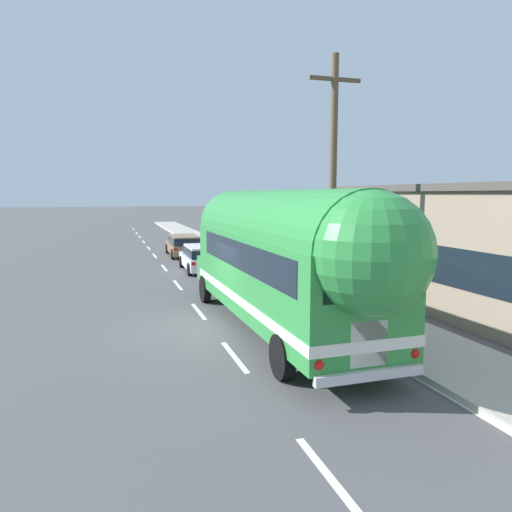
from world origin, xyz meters
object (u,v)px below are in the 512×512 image
utility_pole (333,181)px  car_lead (203,256)px  painted_bus (283,256)px  car_second (184,244)px

utility_pole → car_lead: size_ratio=1.96×
utility_pole → car_lead: (-2.52, 9.91, -3.64)m
utility_pole → painted_bus: bearing=-139.5°
utility_pole → car_second: utility_pole is taller
painted_bus → car_lead: bearing=89.7°
car_lead → car_second: same height
utility_pole → painted_bus: size_ratio=0.68×
utility_pole → painted_bus: (-2.58, -2.20, -2.12)m
utility_pole → car_second: bearing=98.6°
utility_pole → car_lead: utility_pole is taller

